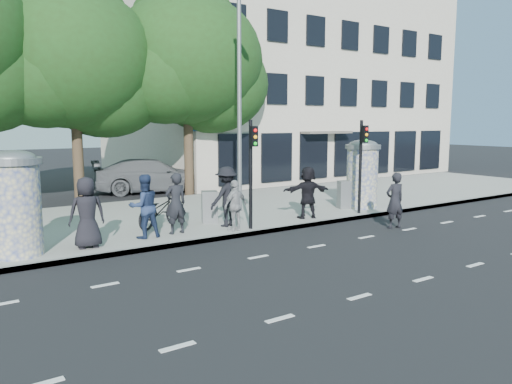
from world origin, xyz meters
TOP-DOWN VIEW (x-y plane):
  - ground at (0.00, 0.00)m, footprint 120.00×120.00m
  - sidewalk at (0.00, 7.50)m, footprint 40.00×8.00m
  - curb at (0.00, 3.55)m, footprint 40.00×0.10m
  - lane_dash_near at (0.00, -2.20)m, footprint 32.00×0.12m
  - lane_dash_far at (0.00, 1.40)m, footprint 32.00×0.12m
  - ad_column_left at (-7.20, 4.50)m, footprint 1.36×1.36m
  - ad_column_right at (5.20, 4.70)m, footprint 1.36×1.36m
  - traffic_pole_near at (-0.60, 3.79)m, footprint 0.22×0.31m
  - traffic_pole_far at (4.20, 3.79)m, footprint 0.22×0.31m
  - street_lamp at (0.80, 6.63)m, footprint 0.25×0.93m
  - tree_near_left at (-3.50, 12.70)m, footprint 6.80×6.80m
  - tree_center at (1.50, 12.30)m, footprint 7.00×7.00m
  - building at (12.00, 19.99)m, footprint 20.30×15.85m
  - ped_a at (-5.53, 4.28)m, footprint 0.99×0.69m
  - ped_b at (-2.84, 4.53)m, footprint 0.68×0.46m
  - ped_c at (-3.84, 4.53)m, footprint 0.91×0.71m
  - ped_d at (-1.03, 4.60)m, footprint 1.37×0.97m
  - ped_e at (-1.17, 3.85)m, footprint 1.03×0.74m
  - ped_f at (2.00, 4.19)m, footprint 1.79×1.08m
  - man_road at (3.73, 1.81)m, footprint 0.75×0.57m
  - bicycle at (-2.86, 5.72)m, footprint 1.65×2.16m
  - cabinet_left at (-1.21, 5.41)m, footprint 0.61×0.54m
  - cabinet_right at (4.49, 4.90)m, footprint 0.61×0.51m
  - car_right at (0.47, 14.32)m, footprint 3.70×6.15m

SIDE VIEW (x-z plane):
  - ground at x=0.00m, z-range 0.00..0.00m
  - lane_dash_near at x=0.00m, z-range 0.00..0.01m
  - lane_dash_far at x=0.00m, z-range 0.00..0.01m
  - sidewalk at x=0.00m, z-range 0.00..0.15m
  - curb at x=0.00m, z-range -0.01..0.15m
  - cabinet_left at x=-1.21m, z-range 0.15..1.21m
  - cabinet_right at x=4.49m, z-range 0.15..1.23m
  - bicycle at x=-2.86m, z-range 0.15..1.24m
  - car_right at x=0.47m, z-range 0.00..1.67m
  - man_road at x=3.73m, z-range 0.00..1.85m
  - ped_e at x=-1.17m, z-range 0.15..1.73m
  - ped_f at x=2.00m, z-range 0.15..1.97m
  - ped_b at x=-2.84m, z-range 0.15..1.99m
  - ped_c at x=-3.84m, z-range 0.15..2.00m
  - ped_a at x=-5.53m, z-range 0.15..2.06m
  - ped_d at x=-1.03m, z-range 0.15..2.08m
  - ad_column_left at x=-7.20m, z-range 0.21..2.86m
  - ad_column_right at x=5.20m, z-range 0.21..2.86m
  - traffic_pole_near at x=-0.60m, z-range 0.53..3.93m
  - traffic_pole_far at x=4.20m, z-range 0.53..3.93m
  - street_lamp at x=0.80m, z-range 0.79..8.79m
  - building at x=12.00m, z-range -0.01..11.99m
  - tree_near_left at x=-3.50m, z-range 1.58..10.55m
  - tree_center at x=1.50m, z-range 1.66..10.96m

